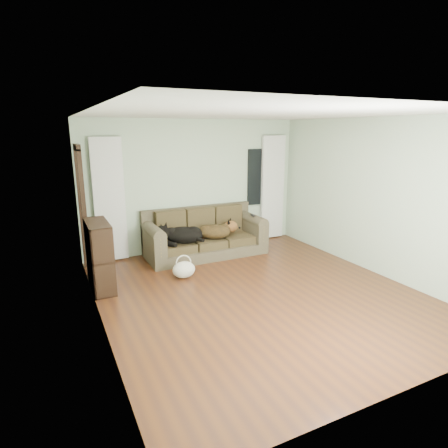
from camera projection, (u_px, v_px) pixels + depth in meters
name	position (u px, v px, depth m)	size (l,w,h in m)	color
floor	(258.00, 292.00, 5.66)	(5.00, 5.00, 0.00)	#432315
ceiling	(262.00, 114.00, 5.02)	(5.00, 5.00, 0.00)	white
wall_back	(195.00, 186.00, 7.52)	(4.50, 0.04, 2.60)	#B5CCAE
wall_left	(95.00, 225.00, 4.39)	(0.04, 5.00, 2.60)	#B5CCAE
wall_right	(374.00, 197.00, 6.29)	(0.04, 5.00, 2.60)	#B5CCAE
curtain_left	(109.00, 200.00, 6.77)	(0.55, 0.08, 2.25)	white
curtain_right	(272.00, 188.00, 8.25)	(0.55, 0.08, 2.25)	white
window_pane	(258.00, 177.00, 8.08)	(0.50, 0.03, 1.20)	black
door_casing	(83.00, 212.00, 6.26)	(0.07, 0.60, 2.10)	black
sofa	(206.00, 233.00, 7.27)	(2.30, 0.99, 0.94)	#43382B
dog_black_lab	(181.00, 236.00, 6.94)	(0.72, 0.50, 0.30)	black
dog_shepherd	(217.00, 231.00, 7.24)	(0.65, 0.46, 0.29)	black
tv_remote	(253.00, 215.00, 7.49)	(0.05, 0.19, 0.02)	black
tote_bag	(184.00, 268.00, 6.19)	(0.38, 0.30, 0.28)	beige
bookshelf	(100.00, 258.00, 5.70)	(0.32, 0.84, 1.06)	black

